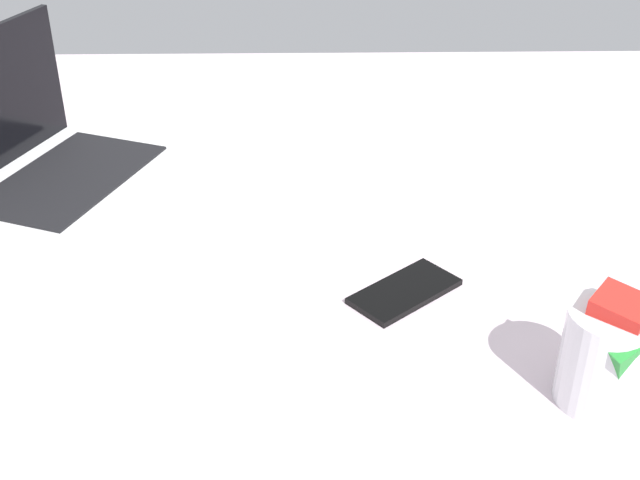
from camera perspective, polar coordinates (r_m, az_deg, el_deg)
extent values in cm
cube|color=silver|center=(112.04, 4.24, -6.58)|extent=(180.00, 140.00, 18.00)
cube|color=silver|center=(133.79, -17.21, 3.77)|extent=(39.13, 33.48, 2.00)
cube|color=black|center=(132.41, -16.76, 4.14)|extent=(33.21, 26.43, 0.40)
cylinder|color=silver|center=(90.10, 18.92, -7.59)|extent=(9.00, 9.00, 11.00)
cube|color=orange|center=(92.51, 18.37, -7.91)|extent=(6.69, 6.81, 4.63)
cube|color=orange|center=(89.70, 18.76, -7.25)|extent=(7.52, 7.05, 5.37)
cube|color=#268C33|center=(86.96, 19.61, -6.61)|extent=(7.74, 7.20, 6.20)
cube|color=red|center=(86.68, 19.90, -4.66)|extent=(7.22, 6.99, 4.27)
cube|color=black|center=(104.22, 5.81, -3.52)|extent=(14.21, 15.10, 0.80)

